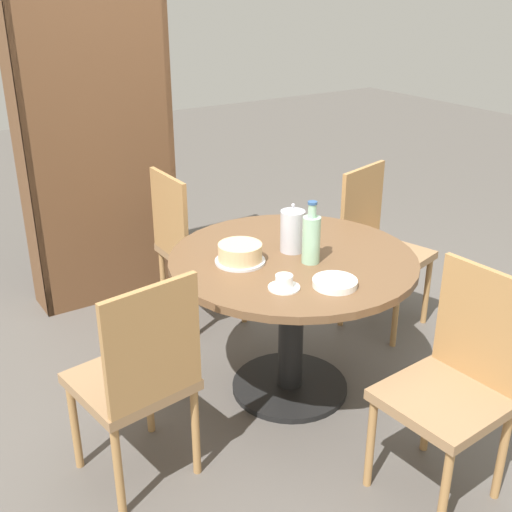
{
  "coord_description": "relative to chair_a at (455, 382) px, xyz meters",
  "views": [
    {
      "loc": [
        -1.64,
        -2.19,
        1.93
      ],
      "look_at": [
        0.0,
        0.31,
        0.62
      ],
      "focal_mm": 45.0,
      "sensor_mm": 36.0,
      "label": 1
    }
  ],
  "objects": [
    {
      "name": "chair_b",
      "position": [
        0.72,
        1.18,
        0.0
      ],
      "size": [
        0.51,
        0.51,
        0.94
      ],
      "rotation": [
        0.0,
        0.0,
        6.55
      ],
      "color": "#A87A47",
      "rests_on": "ground_plane"
    },
    {
      "name": "cake_main",
      "position": [
        -0.37,
        0.97,
        0.28
      ],
      "size": [
        0.23,
        0.23,
        0.09
      ],
      "color": "silver",
      "rests_on": "dining_table"
    },
    {
      "name": "chair_d",
      "position": [
        -1.0,
        0.7,
        0.0
      ],
      "size": [
        0.47,
        0.47,
        0.94
      ],
      "rotation": [
        0.0,
        0.0,
        9.56
      ],
      "color": "#A87A47",
      "rests_on": "ground_plane"
    },
    {
      "name": "bookshelf",
      "position": [
        -0.46,
        2.42,
        0.41
      ],
      "size": [
        0.92,
        0.28,
        1.99
      ],
      "rotation": [
        0.0,
        0.0,
        3.14
      ],
      "color": "brown",
      "rests_on": "ground_plane"
    },
    {
      "name": "chair_c",
      "position": [
        -0.19,
        1.78,
        0.0
      ],
      "size": [
        0.42,
        0.42,
        0.94
      ],
      "rotation": [
        0.0,
        0.0,
        7.85
      ],
      "color": "#A87A47",
      "rests_on": "ground_plane"
    },
    {
      "name": "cup_b",
      "position": [
        0.06,
        1.11,
        0.26
      ],
      "size": [
        0.14,
        0.14,
        0.06
      ],
      "color": "white",
      "rests_on": "dining_table"
    },
    {
      "name": "dining_table",
      "position": [
        -0.13,
        0.89,
        0.06
      ],
      "size": [
        1.16,
        1.16,
        0.74
      ],
      "color": "black",
      "rests_on": "ground_plane"
    },
    {
      "name": "coffee_pot",
      "position": [
        -0.09,
        0.94,
        0.34
      ],
      "size": [
        0.12,
        0.12,
        0.24
      ],
      "color": "silver",
      "rests_on": "dining_table"
    },
    {
      "name": "ground_plane",
      "position": [
        -0.13,
        0.89,
        -0.5
      ],
      "size": [
        14.0,
        14.0,
        0.0
      ],
      "primitive_type": "plane",
      "color": "#56514C"
    },
    {
      "name": "water_bottle",
      "position": [
        -0.1,
        0.79,
        0.35
      ],
      "size": [
        0.08,
        0.08,
        0.29
      ],
      "color": "#99C6A3",
      "rests_on": "dining_table"
    },
    {
      "name": "plate_stack",
      "position": [
        -0.16,
        0.54,
        0.25
      ],
      "size": [
        0.19,
        0.19,
        0.03
      ],
      "color": "white",
      "rests_on": "dining_table"
    },
    {
      "name": "chair_a",
      "position": [
        0.0,
        0.0,
        0.0
      ],
      "size": [
        0.45,
        0.45,
        0.94
      ],
      "rotation": [
        0.0,
        0.0,
        4.78
      ],
      "color": "#A87A47",
      "rests_on": "ground_plane"
    },
    {
      "name": "cup_a",
      "position": [
        -0.36,
        0.64,
        0.26
      ],
      "size": [
        0.14,
        0.14,
        0.06
      ],
      "color": "white",
      "rests_on": "dining_table"
    }
  ]
}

